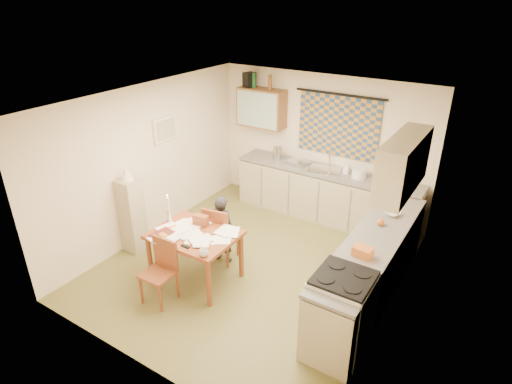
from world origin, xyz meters
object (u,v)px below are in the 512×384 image
Objects in this scene: counter_right at (370,270)px; chair_far at (221,243)px; dining_table at (196,256)px; person at (222,229)px; stove at (340,312)px; counter_back at (325,195)px; shelf_stand at (132,215)px.

chair_far reaches higher than counter_right.
dining_table is 1.07× the size of person.
counter_right is at bearing 90.00° from stove.
counter_right is at bearing 21.33° from dining_table.
dining_table is (-2.21, 0.12, -0.11)m from stove.
person is (0.02, 0.01, 0.25)m from chair_far.
counter_back is 2.76m from dining_table.
counter_right is at bearing 12.96° from shelf_stand.
shelf_stand is (-2.11, -2.57, 0.15)m from counter_back.
chair_far is 0.25m from person.
counter_back is at bearing 50.55° from shelf_stand.
counter_right is 2.98× the size of stove.
counter_right is 2.53× the size of dining_table.
dining_table is at bearing 176.95° from stove.
counter_back is 2.83× the size of dining_table.
stove is 2.30m from chair_far.
shelf_stand reaches higher than counter_back.
stove is at bearing -3.20° from shelf_stand.
person reaches higher than counter_right.
dining_table is at bearing 80.28° from person.
stove is 1.06× the size of chair_far.
counter_back is at bearing 129.09° from counter_right.
dining_table is 0.97× the size of shelf_stand.
counter_back is 3.33m from shelf_stand.
counter_right is 3.64m from shelf_stand.
stove is (-0.00, -1.01, 0.04)m from counter_right.
chair_far is 0.78× the size of shelf_stand.
stove is 3.55m from shelf_stand.
stove is at bearing 152.67° from chair_far.
counter_back is 2.20m from person.
counter_back is 2.74× the size of shelf_stand.
chair_far is at bearing 86.74° from dining_table.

